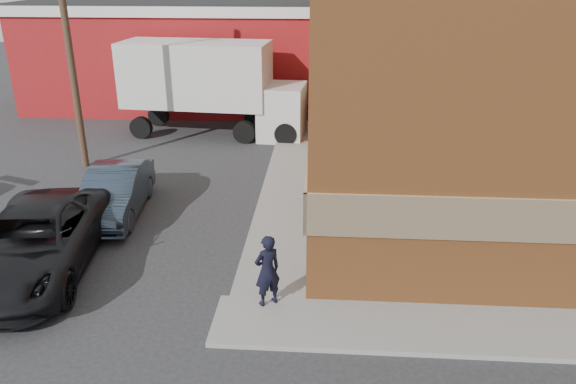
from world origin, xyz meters
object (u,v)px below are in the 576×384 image
(warehouse, at_px, (185,52))
(suv_a, at_px, (34,242))
(man, at_px, (267,270))
(box_truck, at_px, (214,83))
(brick_building, at_px, (521,48))
(sedan, at_px, (115,192))
(utility_pole, at_px, (68,42))

(warehouse, xyz_separation_m, suv_a, (0.56, -19.02, -1.96))
(man, distance_m, suv_a, 6.20)
(warehouse, relative_size, box_truck, 1.88)
(suv_a, bearing_deg, brick_building, 22.99)
(warehouse, distance_m, suv_a, 19.13)
(man, xyz_separation_m, sedan, (-5.30, 4.86, -0.23))
(sedan, relative_size, box_truck, 0.53)
(brick_building, bearing_deg, warehouse, 142.80)
(man, bearing_deg, sedan, -75.83)
(utility_pole, height_order, suv_a, utility_pole)
(brick_building, relative_size, man, 10.56)
(box_truck, bearing_deg, utility_pole, -127.80)
(utility_pole, height_order, man, utility_pole)
(warehouse, xyz_separation_m, man, (6.64, -20.25, -1.83))
(brick_building, relative_size, warehouse, 1.12)
(man, relative_size, suv_a, 0.28)
(brick_building, xyz_separation_m, box_truck, (-11.68, 4.69, -2.27))
(warehouse, distance_m, sedan, 15.58)
(utility_pole, xyz_separation_m, sedan, (2.84, -4.39, -3.99))
(warehouse, height_order, utility_pole, utility_pole)
(brick_building, distance_m, suv_a, 16.52)
(man, height_order, suv_a, man)
(suv_a, relative_size, box_truck, 0.70)
(sedan, height_order, box_truck, box_truck)
(brick_building, xyz_separation_m, warehouse, (-14.50, 11.00, -1.87))
(brick_building, bearing_deg, utility_pole, 179.98)
(suv_a, xyz_separation_m, box_truck, (2.25, 12.70, 1.57))
(utility_pole, bearing_deg, man, -48.66)
(brick_building, distance_m, warehouse, 18.30)
(warehouse, bearing_deg, man, -71.85)
(brick_building, bearing_deg, man, -130.36)
(sedan, xyz_separation_m, suv_a, (-0.77, -3.63, 0.09))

